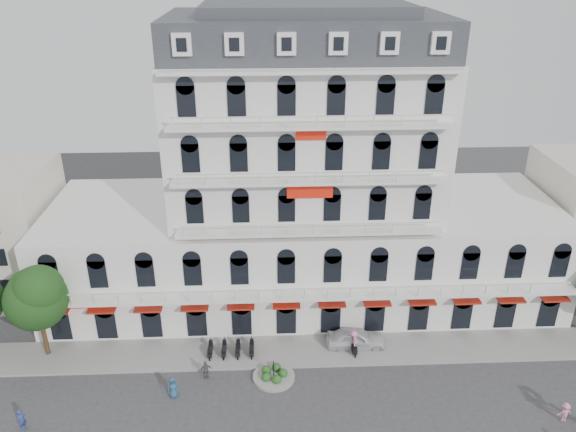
# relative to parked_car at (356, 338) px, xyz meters

# --- Properties ---
(sidewalk) EXTENTS (53.00, 4.00, 0.16)m
(sidewalk) POSITION_rel_parked_car_xyz_m (-3.77, -0.50, -0.73)
(sidewalk) COLOR gray
(sidewalk) RESTS_ON ground
(main_building) EXTENTS (45.00, 15.00, 25.80)m
(main_building) POSITION_rel_parked_car_xyz_m (-3.77, 8.50, 9.15)
(main_building) COLOR silver
(main_building) RESTS_ON ground
(traffic_island) EXTENTS (3.20, 3.20, 1.60)m
(traffic_island) POSITION_rel_parked_car_xyz_m (-6.77, -3.50, -0.56)
(traffic_island) COLOR gray
(traffic_island) RESTS_ON ground
(parked_scooter_row) EXTENTS (4.40, 1.80, 1.10)m
(parked_scooter_row) POSITION_rel_parked_car_xyz_m (-10.12, -0.70, -0.81)
(parked_scooter_row) COLOR black
(parked_scooter_row) RESTS_ON ground
(tree_west_inner) EXTENTS (4.76, 4.76, 8.25)m
(tree_west_inner) POSITION_rel_parked_car_xyz_m (-24.72, -0.02, 4.87)
(tree_west_inner) COLOR #382314
(tree_west_inner) RESTS_ON ground
(parked_car) EXTENTS (4.81, 2.00, 1.63)m
(parked_car) POSITION_rel_parked_car_xyz_m (0.00, 0.00, 0.00)
(parked_car) COLOR silver
(parked_car) RESTS_ON ground
(rider_center) EXTENTS (0.71, 1.70, 2.13)m
(rider_center) POSITION_rel_parked_car_xyz_m (-0.33, -0.82, 0.31)
(rider_center) COLOR black
(rider_center) RESTS_ON ground
(pedestrian_left) EXTENTS (0.99, 0.83, 1.72)m
(pedestrian_left) POSITION_rel_parked_car_xyz_m (-14.06, -5.14, 0.04)
(pedestrian_left) COLOR #275076
(pedestrian_left) RESTS_ON ground
(pedestrian_mid) EXTENTS (0.99, 0.58, 1.58)m
(pedestrian_mid) POSITION_rel_parked_car_xyz_m (-11.86, -3.28, -0.03)
(pedestrian_mid) COLOR #525359
(pedestrian_mid) RESTS_ON ground
(pedestrian_right) EXTENTS (1.06, 0.67, 1.56)m
(pedestrian_right) POSITION_rel_parked_car_xyz_m (13.05, -8.66, -0.03)
(pedestrian_right) COLOR pink
(pedestrian_right) RESTS_ON ground
(pedestrian_far) EXTENTS (0.65, 0.73, 1.69)m
(pedestrian_far) POSITION_rel_parked_car_xyz_m (-23.77, -7.81, 0.03)
(pedestrian_far) COLOR navy
(pedestrian_far) RESTS_ON ground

